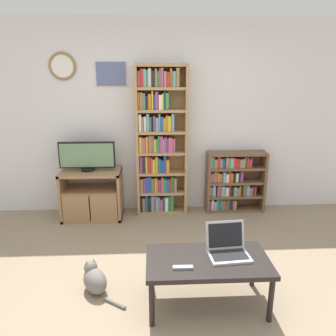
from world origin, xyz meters
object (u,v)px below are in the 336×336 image
bookshelf_tall (159,143)px  cat (94,279)px  coffee_table (208,264)px  laptop (227,247)px  tv_stand (92,194)px  television (87,156)px  remote_near_laptop (183,267)px  bookshelf_short (232,182)px

bookshelf_tall → cat: (-0.63, -1.75, -0.88)m
bookshelf_tall → cat: 2.06m
coffee_table → laptop: 0.22m
tv_stand → television: size_ratio=1.08×
coffee_table → remote_near_laptop: (-0.22, -0.13, 0.06)m
television → remote_near_laptop: 2.30m
bookshelf_short → remote_near_laptop: bearing=-113.0°
bookshelf_tall → bookshelf_short: size_ratio=2.35×
coffee_table → laptop: bearing=22.5°
television → bookshelf_tall: size_ratio=0.36×
cat → tv_stand: bearing=66.7°
tv_stand → bookshelf_tall: (0.91, 0.15, 0.67)m
bookshelf_tall → remote_near_laptop: 2.18m
laptop → coffee_table: bearing=-162.5°
bookshelf_tall → cat: bookshelf_tall is taller
coffee_table → remote_near_laptop: remote_near_laptop is taller
bookshelf_tall → tv_stand: bearing=-170.8°
bookshelf_tall → laptop: (0.53, -1.90, -0.50)m
television → tv_stand: bearing=-39.1°
tv_stand → laptop: 2.28m
bookshelf_tall → coffee_table: 2.10m
laptop → television: bearing=124.6°
tv_stand → remote_near_laptop: (1.05, -1.95, 0.11)m
laptop → bookshelf_tall: bearing=100.5°
television → laptop: 2.34m
bookshelf_short → cat: bookshelf_short is taller
cat → bookshelf_tall: bearing=36.9°
television → bookshelf_tall: 0.97m
laptop → cat: laptop is taller
tv_stand → bookshelf_short: bookshelf_short is taller
tv_stand → cat: size_ratio=1.74×
bookshelf_tall → remote_near_laptop: bookshelf_tall is taller
tv_stand → coffee_table: size_ratio=0.78×
bookshelf_tall → laptop: 2.04m
laptop → tv_stand: bearing=124.4°
television → remote_near_laptop: (1.08, -1.98, -0.41)m
bookshelf_short → remote_near_laptop: 2.29m
tv_stand → remote_near_laptop: tv_stand is taller
bookshelf_short → cat: bearing=-133.4°
laptop → remote_near_laptop: size_ratio=2.24×
coffee_table → tv_stand: bearing=124.7°
bookshelf_tall → remote_near_laptop: size_ratio=12.59×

